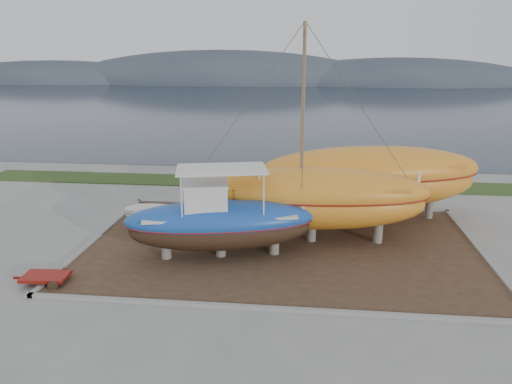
# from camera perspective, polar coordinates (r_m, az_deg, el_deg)

# --- Properties ---
(ground) EXTENTS (140.00, 140.00, 0.00)m
(ground) POSITION_cam_1_polar(r_m,az_deg,el_deg) (20.18, 2.26, -10.48)
(ground) COLOR gray
(ground) RESTS_ON ground
(dirt_patch) EXTENTS (18.00, 12.00, 0.06)m
(dirt_patch) POSITION_cam_1_polar(r_m,az_deg,el_deg) (23.81, 2.97, -6.14)
(dirt_patch) COLOR #422D1E
(dirt_patch) RESTS_ON ground
(curb_frame) EXTENTS (18.60, 12.60, 0.15)m
(curb_frame) POSITION_cam_1_polar(r_m,az_deg,el_deg) (23.80, 2.97, -6.04)
(curb_frame) COLOR gray
(curb_frame) RESTS_ON ground
(grass_strip) EXTENTS (44.00, 3.00, 0.08)m
(grass_strip) POSITION_cam_1_polar(r_m,az_deg,el_deg) (34.73, 4.13, 1.00)
(grass_strip) COLOR #284219
(grass_strip) RESTS_ON ground
(sea) EXTENTS (260.00, 100.00, 0.04)m
(sea) POSITION_cam_1_polar(r_m,az_deg,el_deg) (88.50, 5.62, 10.06)
(sea) COLOR #182230
(sea) RESTS_ON ground
(mountain_ridge) EXTENTS (200.00, 36.00, 20.00)m
(mountain_ridge) POSITION_cam_1_polar(r_m,az_deg,el_deg) (143.32, 6.00, 12.28)
(mountain_ridge) COLOR #333D49
(mountain_ridge) RESTS_ON ground
(blue_caique) EXTENTS (8.75, 4.36, 4.04)m
(blue_caique) POSITION_cam_1_polar(r_m,az_deg,el_deg) (21.95, -4.13, -2.41)
(blue_caique) COLOR #1C4FB1
(blue_caique) RESTS_ON dirt_patch
(white_dinghy) EXTENTS (4.43, 2.30, 1.27)m
(white_dinghy) POSITION_cam_1_polar(r_m,az_deg,el_deg) (26.01, -10.75, -2.91)
(white_dinghy) COLOR silver
(white_dinghy) RESTS_ON dirt_patch
(orange_sailboat) EXTENTS (11.18, 3.80, 10.12)m
(orange_sailboat) POSITION_cam_1_polar(r_m,az_deg,el_deg) (23.10, 6.70, 6.22)
(orange_sailboat) COLOR orange
(orange_sailboat) RESTS_ON dirt_patch
(orange_bare_hull) EXTENTS (12.45, 5.95, 3.93)m
(orange_bare_hull) POSITION_cam_1_polar(r_m,az_deg,el_deg) (27.34, 12.82, 0.81)
(orange_bare_hull) COLOR orange
(orange_bare_hull) RESTS_ON dirt_patch
(red_trailer) EXTENTS (2.71, 1.49, 0.37)m
(red_trailer) POSITION_cam_1_polar(r_m,az_deg,el_deg) (21.82, -22.89, -9.16)
(red_trailer) COLOR maroon
(red_trailer) RESTS_ON ground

